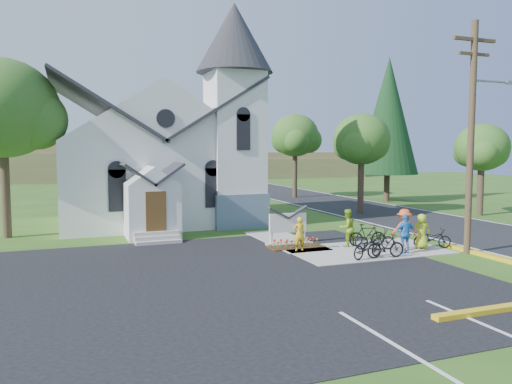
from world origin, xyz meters
name	(u,v)px	position (x,y,z in m)	size (l,w,h in m)	color
ground	(344,256)	(0.00, 0.00, 0.00)	(120.00, 120.00, 0.00)	#2F5217
parking_lot	(196,283)	(-7.00, -2.00, 0.01)	(20.00, 16.00, 0.02)	black
road	(356,207)	(10.00, 15.00, 0.01)	(8.00, 90.00, 0.02)	black
sidewalk	(367,250)	(1.50, 0.50, 0.03)	(7.00, 4.00, 0.05)	#A6A096
church	(162,138)	(-5.48, 12.48, 5.25)	(12.35, 12.00, 13.00)	white
church_sign	(288,223)	(-1.20, 3.20, 1.03)	(2.20, 0.40, 1.70)	#A6A096
flower_bed	(296,247)	(-1.20, 2.30, 0.04)	(2.60, 1.10, 0.07)	#39230F
utility_pole	(472,130)	(5.36, -1.50, 5.40)	(3.45, 0.28, 10.00)	#463223
tree_lot_corner	(2,109)	(-14.00, 10.00, 6.60)	(5.60, 5.60, 9.15)	#3B2A20
tree_road_near	(362,140)	(8.50, 12.00, 5.21)	(4.00, 4.00, 7.05)	#3B2A20
tree_road_mid	(295,136)	(9.00, 24.00, 5.78)	(4.40, 4.40, 7.80)	#3B2A20
tree_road_far	(482,148)	(15.50, 8.00, 4.63)	(3.60, 3.60, 6.30)	#3B2A20
conifer	(388,116)	(15.00, 18.00, 7.39)	(5.20, 5.20, 12.40)	#3B2A20
distant_hills	(169,165)	(3.36, 56.33, 2.17)	(61.00, 10.00, 5.60)	olive
cyclist_0	(299,234)	(-1.45, 1.42, 0.81)	(0.55, 0.36, 1.52)	gold
bike_0	(367,247)	(0.53, -0.97, 0.52)	(0.62, 1.78, 0.94)	black
cyclist_1	(347,228)	(1.09, 1.57, 0.92)	(0.85, 0.66, 1.74)	#88B321
bike_1	(367,235)	(1.96, 1.23, 0.57)	(0.49, 1.75, 1.05)	black
cyclist_2	(405,234)	(2.61, -0.72, 0.91)	(1.01, 0.42, 1.72)	#2A86D5
bike_2	(375,239)	(1.84, 0.44, 0.53)	(0.63, 1.82, 0.95)	black
cyclist_3	(404,229)	(3.03, -0.10, 0.98)	(1.20, 0.69, 1.85)	#F9541B
bike_3	(386,246)	(1.26, -1.20, 0.56)	(0.48, 1.69, 1.01)	black
cyclist_4	(422,231)	(3.97, -0.11, 0.85)	(0.78, 0.51, 1.60)	#ABCA25
bike_4	(432,238)	(4.48, -0.23, 0.50)	(0.60, 1.72, 0.90)	black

